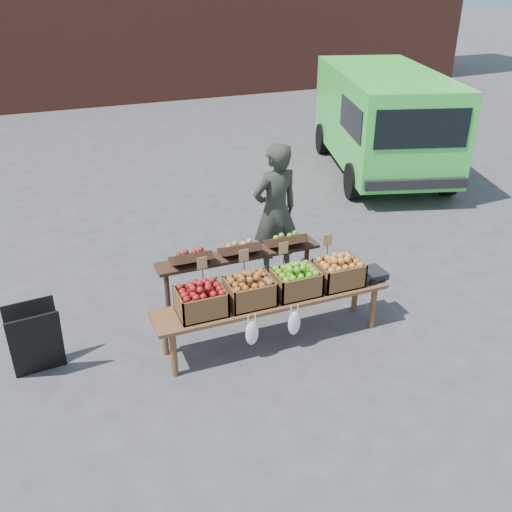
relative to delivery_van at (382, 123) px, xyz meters
name	(u,v)px	position (x,y,z in m)	size (l,w,h in m)	color
ground	(346,336)	(-3.55, -4.88, -1.01)	(80.00, 80.00, 0.00)	#464649
delivery_van	(382,123)	(0.00, 0.00, 0.00)	(2.06, 4.49, 2.01)	#3EDE46
vendor	(275,212)	(-3.73, -3.19, -0.07)	(0.68, 0.45, 1.88)	#2B3025
chalkboard_sign	(35,340)	(-6.88, -4.21, -0.61)	(0.52, 0.29, 0.79)	black
back_table	(240,274)	(-4.50, -3.90, -0.49)	(2.10, 0.44, 1.04)	#352015
display_bench	(272,319)	(-4.38, -4.62, -0.72)	(2.70, 0.56, 0.57)	brown
crate_golden_apples	(201,302)	(-5.20, -4.62, -0.30)	(0.50, 0.40, 0.28)	maroon
crate_russet_pears	(250,292)	(-4.65, -4.62, -0.30)	(0.50, 0.40, 0.28)	#A45222
crate_red_apples	(296,282)	(-4.10, -4.62, -0.30)	(0.50, 0.40, 0.28)	#3C9313
crate_green_apples	(339,273)	(-3.55, -4.62, -0.30)	(0.50, 0.40, 0.28)	#B7902E
weighing_scale	(370,274)	(-3.13, -4.62, -0.40)	(0.34, 0.30, 0.08)	black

